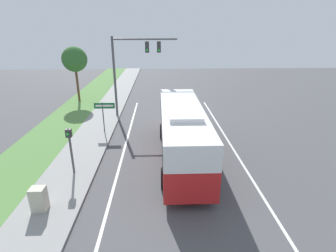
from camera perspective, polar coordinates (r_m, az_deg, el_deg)
name	(u,v)px	position (r m, az deg, el deg)	size (l,w,h in m)	color
ground_plane	(184,177)	(14.31, 3.43, -11.11)	(80.00, 80.00, 0.00)	#4C4C4F
sidewalk	(66,179)	(15.05, -21.23, -10.64)	(2.80, 80.00, 0.12)	gray
grass_verge	(5,180)	(16.39, -32.01, -9.94)	(3.60, 80.00, 0.10)	#568442
lane_divider_near	(116,179)	(14.44, -11.23, -11.18)	(0.14, 30.00, 0.01)	silver
lane_divider_far	(250,176)	(15.06, 17.42, -10.36)	(0.14, 30.00, 0.01)	silver
bus	(182,130)	(15.46, 3.06, -0.81)	(2.58, 10.17, 3.41)	red
signal_gantry	(132,62)	(22.91, -7.84, 13.73)	(5.44, 0.41, 6.90)	#4C4C51
pedestrian_signal	(70,144)	(14.64, -20.54, -3.63)	(0.28, 0.34, 2.65)	#4C4C51
street_sign	(104,111)	(19.94, -13.77, 3.20)	(1.51, 0.08, 2.42)	#4C4C51
utility_cabinet	(39,199)	(12.84, -26.29, -14.07)	(0.62, 0.52, 1.09)	#B7B29E
roadside_tree	(75,60)	(29.21, -19.68, 13.47)	(2.55, 2.55, 5.69)	brown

